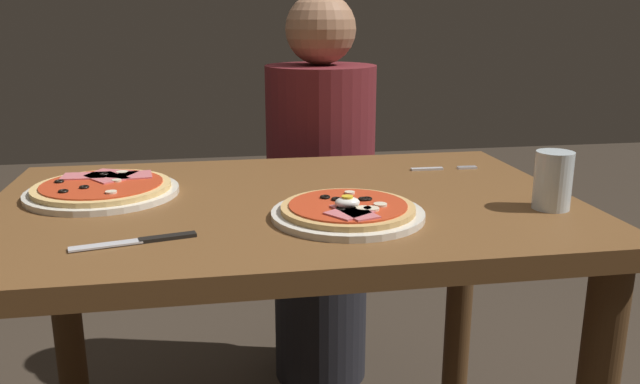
{
  "coord_description": "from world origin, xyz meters",
  "views": [
    {
      "loc": [
        -0.14,
        -1.2,
        1.11
      ],
      "look_at": [
        0.06,
        -0.07,
        0.8
      ],
      "focal_mm": 36.08,
      "sensor_mm": 36.0,
      "label": 1
    }
  ],
  "objects": [
    {
      "name": "knife",
      "position": [
        -0.25,
        -0.21,
        0.77
      ],
      "size": [
        0.19,
        0.06,
        0.01
      ],
      "color": "silver",
      "rests_on": "dining_table"
    },
    {
      "name": "dining_table",
      "position": [
        0.0,
        0.0,
        0.63
      ],
      "size": [
        1.13,
        0.74,
        0.77
      ],
      "color": "brown",
      "rests_on": "ground"
    },
    {
      "name": "pizza_foreground",
      "position": [
        0.1,
        -0.14,
        0.78
      ],
      "size": [
        0.27,
        0.27,
        0.05
      ],
      "color": "silver",
      "rests_on": "dining_table"
    },
    {
      "name": "water_glass_near",
      "position": [
        0.48,
        -0.15,
        0.82
      ],
      "size": [
        0.07,
        0.07,
        0.11
      ],
      "color": "silver",
      "rests_on": "dining_table"
    },
    {
      "name": "fork",
      "position": [
        0.38,
        0.19,
        0.77
      ],
      "size": [
        0.16,
        0.02,
        0.0
      ],
      "color": "silver",
      "rests_on": "dining_table"
    },
    {
      "name": "pizza_across_left",
      "position": [
        -0.36,
        0.09,
        0.78
      ],
      "size": [
        0.3,
        0.3,
        0.03
      ],
      "color": "silver",
      "rests_on": "dining_table"
    },
    {
      "name": "diner_person",
      "position": [
        0.18,
        0.63,
        0.56
      ],
      "size": [
        0.32,
        0.32,
        1.18
      ],
      "rotation": [
        0.0,
        0.0,
        3.14
      ],
      "color": "black",
      "rests_on": "ground"
    }
  ]
}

